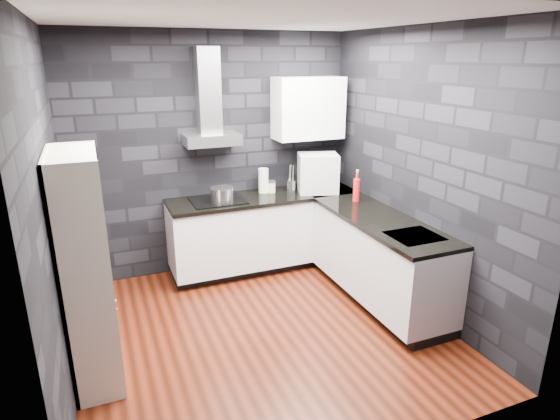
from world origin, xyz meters
TOP-DOWN VIEW (x-y plane):
  - ground at (0.00, 0.00)m, footprint 3.20×3.20m
  - ceiling at (0.00, 0.00)m, footprint 3.20×3.20m
  - wall_back at (0.00, 1.62)m, footprint 3.20×0.05m
  - wall_front at (0.00, -1.62)m, footprint 3.20×0.05m
  - wall_left at (-1.62, 0.00)m, footprint 0.05×3.20m
  - wall_right at (1.62, 0.00)m, footprint 0.05×3.20m
  - toekick_back at (0.50, 1.34)m, footprint 2.18×0.50m
  - toekick_right at (1.34, 0.10)m, footprint 0.50×1.78m
  - counter_back_cab at (0.50, 1.30)m, footprint 2.20×0.60m
  - counter_right_cab at (1.30, 0.10)m, footprint 0.60×1.80m
  - counter_back_top at (0.50, 1.29)m, footprint 2.20×0.62m
  - counter_right_top at (1.29, 0.10)m, footprint 0.62×1.80m
  - counter_corner_top at (1.30, 1.30)m, footprint 0.62×0.62m
  - hood_body at (-0.05, 1.43)m, footprint 0.60×0.34m
  - hood_chimney at (-0.05, 1.50)m, footprint 0.24×0.20m
  - upper_cabinet at (1.10, 1.43)m, footprint 0.80×0.35m
  - cooktop at (-0.05, 1.30)m, footprint 0.58×0.50m
  - sink_rim at (1.30, -0.40)m, footprint 0.44×0.40m
  - pot at (-0.02, 1.21)m, footprint 0.29×0.29m
  - glass_vase at (0.54, 1.42)m, footprint 0.12×0.12m
  - storage_jar at (0.62, 1.39)m, footprint 0.11×0.11m
  - utensil_crock at (0.85, 1.34)m, footprint 0.11×0.11m
  - appliance_garage at (1.14, 1.21)m, footprint 0.53×0.47m
  - red_bottle at (1.36, 0.71)m, footprint 0.08×0.08m
  - bookshelf at (-1.42, -0.06)m, footprint 0.41×0.83m
  - fruit_bowl at (-1.42, -0.21)m, footprint 0.25×0.25m
  - book_red at (-1.43, 0.05)m, footprint 0.16×0.11m
  - book_second at (-1.43, 0.17)m, footprint 0.15×0.11m

SIDE VIEW (x-z plane):
  - ground at x=0.00m, z-range 0.00..0.00m
  - toekick_back at x=0.50m, z-range 0.00..0.10m
  - toekick_right at x=1.34m, z-range 0.00..0.10m
  - counter_back_cab at x=0.50m, z-range 0.10..0.86m
  - counter_right_cab at x=1.30m, z-range 0.10..0.86m
  - book_red at x=-1.43m, z-range 0.46..0.69m
  - book_second at x=-1.43m, z-range 0.48..0.71m
  - counter_back_top at x=0.50m, z-range 0.86..0.90m
  - counter_right_top at x=1.29m, z-range 0.86..0.90m
  - counter_corner_top at x=1.30m, z-range 0.86..0.90m
  - sink_rim at x=1.30m, z-range 0.89..0.90m
  - bookshelf at x=-1.42m, z-range 0.00..1.80m
  - cooktop at x=-0.05m, z-range 0.90..0.91m
  - fruit_bowl at x=-1.42m, z-range 0.91..0.96m
  - storage_jar at x=0.62m, z-range 0.90..1.02m
  - utensil_crock at x=0.85m, z-range 0.90..1.03m
  - pot at x=-0.02m, z-range 0.91..1.06m
  - red_bottle at x=1.36m, z-range 0.90..1.15m
  - glass_vase at x=0.54m, z-range 0.90..1.19m
  - appliance_garage at x=1.14m, z-range 0.90..1.35m
  - wall_back at x=0.00m, z-range 0.00..2.70m
  - wall_front at x=0.00m, z-range 0.00..2.70m
  - wall_left at x=-1.62m, z-range 0.00..2.70m
  - wall_right at x=1.62m, z-range 0.00..2.70m
  - hood_body at x=-0.05m, z-range 1.50..1.62m
  - upper_cabinet at x=1.10m, z-range 1.50..2.20m
  - hood_chimney at x=-0.05m, z-range 1.62..2.52m
  - ceiling at x=0.00m, z-range 2.70..2.70m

